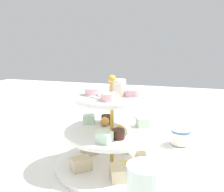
% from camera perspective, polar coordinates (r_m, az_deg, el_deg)
% --- Properties ---
extents(ground_plane, '(2.40, 2.40, 0.00)m').
position_cam_1_polar(ground_plane, '(0.72, 0.00, -14.54)').
color(ground_plane, silver).
extents(tiered_serving_stand, '(0.29, 0.29, 0.24)m').
position_cam_1_polar(tiered_serving_stand, '(0.69, 0.05, -9.05)').
color(tiered_serving_stand, white).
rests_on(tiered_serving_stand, ground_plane).
extents(water_glass_short_left, '(0.06, 0.06, 0.07)m').
position_cam_1_polar(water_glass_short_left, '(0.91, 6.64, -6.28)').
color(water_glass_short_left, silver).
rests_on(water_glass_short_left, ground_plane).
extents(teacup_with_saucer, '(0.09, 0.09, 0.05)m').
position_cam_1_polar(teacup_with_saucer, '(0.86, 14.26, -8.56)').
color(teacup_with_saucer, white).
rests_on(teacup_with_saucer, ground_plane).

